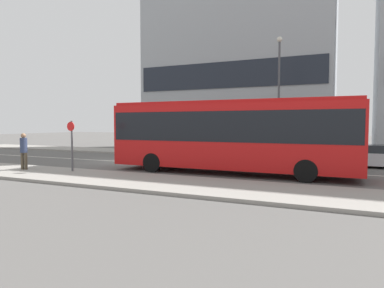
% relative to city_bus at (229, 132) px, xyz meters
% --- Properties ---
extents(ground_plane, '(120.00, 120.00, 0.00)m').
position_rel_city_bus_xyz_m(ground_plane, '(-7.81, 2.21, -2.01)').
color(ground_plane, '#595654').
extents(sidewalk_near, '(44.00, 3.50, 0.13)m').
position_rel_city_bus_xyz_m(sidewalk_near, '(-7.81, -4.04, -1.94)').
color(sidewalk_near, gray).
rests_on(sidewalk_near, ground_plane).
extents(sidewalk_far, '(44.00, 3.50, 0.13)m').
position_rel_city_bus_xyz_m(sidewalk_far, '(-7.81, 8.46, -1.94)').
color(sidewalk_far, gray).
rests_on(sidewalk_far, ground_plane).
extents(lane_centerline, '(41.80, 0.16, 0.01)m').
position_rel_city_bus_xyz_m(lane_centerline, '(-7.81, 2.21, -2.00)').
color(lane_centerline, silver).
rests_on(lane_centerline, ground_plane).
extents(apartment_block_left_tower, '(16.79, 6.65, 23.66)m').
position_rel_city_bus_xyz_m(apartment_block_left_tower, '(-4.24, 15.00, 9.82)').
color(apartment_block_left_tower, '#9EA3A8').
rests_on(apartment_block_left_tower, ground_plane).
extents(city_bus, '(11.87, 2.48, 3.50)m').
position_rel_city_bus_xyz_m(city_bus, '(0.00, 0.00, 0.00)').
color(city_bus, red).
rests_on(city_bus, ground_plane).
extents(parked_car_0, '(3.98, 1.75, 1.26)m').
position_rel_city_bus_xyz_m(parked_car_0, '(6.89, 5.66, -1.40)').
color(parked_car_0, silver).
rests_on(parked_car_0, ground_plane).
extents(pedestrian_near_stop, '(0.35, 0.34, 1.82)m').
position_rel_city_bus_xyz_m(pedestrian_near_stop, '(-9.51, -3.77, -0.84)').
color(pedestrian_near_stop, '#4C4233').
rests_on(pedestrian_near_stop, sidewalk_near).
extents(bus_stop_sign, '(0.44, 0.12, 2.43)m').
position_rel_city_bus_xyz_m(bus_stop_sign, '(-6.91, -3.20, -0.45)').
color(bus_stop_sign, '#4C4C51').
rests_on(bus_stop_sign, sidewalk_near).
extents(street_lamp, '(0.36, 0.36, 7.97)m').
position_rel_city_bus_xyz_m(street_lamp, '(0.99, 7.25, 2.90)').
color(street_lamp, '#4C4C51').
rests_on(street_lamp, sidewalk_far).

